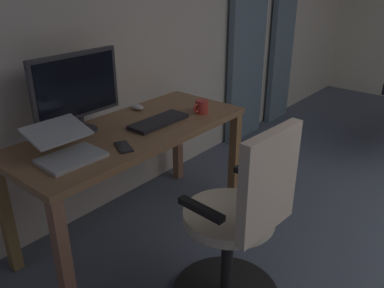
% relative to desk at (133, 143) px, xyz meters
% --- Properties ---
extents(curtain_left_panel, '(0.40, 0.06, 2.35)m').
position_rel_desk_xyz_m(curtain_left_panel, '(-2.50, -0.35, 0.54)').
color(curtain_left_panel, slate).
rests_on(curtain_left_panel, ground).
extents(curtain_right_panel, '(0.55, 0.06, 2.35)m').
position_rel_desk_xyz_m(curtain_right_panel, '(-1.80, -0.35, 0.54)').
color(curtain_right_panel, slate).
rests_on(curtain_right_panel, ground).
extents(desk, '(1.50, 0.63, 0.73)m').
position_rel_desk_xyz_m(desk, '(0.00, 0.00, 0.00)').
color(desk, '#946A44').
rests_on(desk, ground).
extents(office_chair, '(0.56, 0.56, 1.02)m').
position_rel_desk_xyz_m(office_chair, '(0.13, 0.87, -0.16)').
color(office_chair, black).
rests_on(office_chair, ground).
extents(computer_monitor, '(0.55, 0.18, 0.46)m').
position_rel_desk_xyz_m(computer_monitor, '(0.21, -0.20, 0.35)').
color(computer_monitor, '#333338').
rests_on(computer_monitor, desk).
extents(computer_keyboard, '(0.39, 0.15, 0.02)m').
position_rel_desk_xyz_m(computer_keyboard, '(-0.17, 0.06, 0.11)').
color(computer_keyboard, '#232328').
rests_on(computer_keyboard, desk).
extents(laptop, '(0.31, 0.33, 0.16)m').
position_rel_desk_xyz_m(laptop, '(0.47, 0.04, 0.15)').
color(laptop, '#B7BCC1').
rests_on(laptop, desk).
extents(computer_mouse, '(0.06, 0.10, 0.04)m').
position_rel_desk_xyz_m(computer_mouse, '(-0.26, -0.22, 0.11)').
color(computer_mouse, silver).
rests_on(computer_mouse, desk).
extents(cell_phone_face_up, '(0.12, 0.16, 0.01)m').
position_rel_desk_xyz_m(cell_phone_face_up, '(0.21, 0.17, 0.10)').
color(cell_phone_face_up, '#232328').
rests_on(cell_phone_face_up, desk).
extents(mug_coffee, '(0.13, 0.09, 0.09)m').
position_rel_desk_xyz_m(mug_coffee, '(-0.48, 0.15, 0.14)').
color(mug_coffee, '#CC3D33').
rests_on(mug_coffee, desk).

